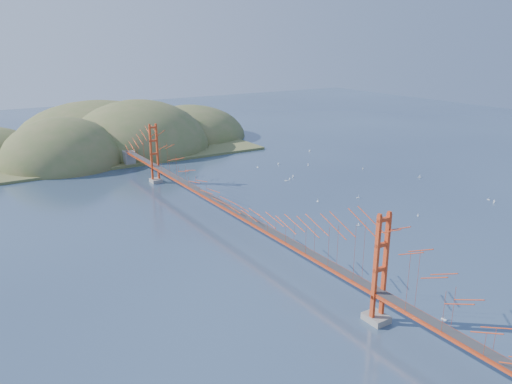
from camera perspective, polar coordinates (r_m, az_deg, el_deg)
ground at (r=75.15m, az=-2.94°, el=-4.27°), size 320.00×320.00×0.00m
bridge at (r=73.02m, az=-3.09°, el=0.90°), size 2.20×94.40×12.00m
far_headlands at (r=137.34m, az=-16.39°, el=5.00°), size 84.00×58.00×25.00m
sailboat_11 at (r=107.64m, az=18.20°, el=1.65°), size 0.70×0.70×0.74m
sailboat_15 at (r=110.29m, az=0.19°, el=2.88°), size 0.46×0.51×0.58m
sailboat_14 at (r=84.51m, az=18.02°, el=-2.55°), size 0.54×0.54×0.56m
sailboat_13 at (r=96.09m, az=25.55°, el=-1.04°), size 0.57×0.56×0.64m
sailboat_8 at (r=112.49m, az=5.98°, el=3.08°), size 0.67×0.67×0.70m
sailboat_0 at (r=87.99m, az=7.06°, el=-1.01°), size 0.54×0.55×0.62m
sailboat_1 at (r=100.04m, az=3.45°, el=1.35°), size 0.71×0.71×0.74m
sailboat_9 at (r=111.15m, az=12.11°, el=2.61°), size 0.60×0.60×0.63m
sailboat_4 at (r=102.74m, az=4.24°, el=1.76°), size 0.62×0.62×0.66m
sailboat_5 at (r=97.44m, az=25.04°, el=-0.74°), size 0.44×0.50×0.57m
sailboat_7 at (r=113.09m, az=2.57°, el=3.23°), size 0.49×0.40×0.57m
sailboat_17 at (r=126.68m, az=6.15°, el=4.68°), size 0.54×0.49×0.61m
sailboat_3 at (r=100.89m, az=3.87°, el=1.46°), size 0.49×0.45×0.55m
sailboat_16 at (r=91.17m, az=11.59°, el=-0.59°), size 0.60×0.60×0.64m
sailboat_6 at (r=77.91m, az=11.61°, el=-3.70°), size 0.55×0.55×0.60m
sailboat_10 at (r=55.80m, az=20.68°, el=-13.39°), size 0.49×0.57×0.66m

